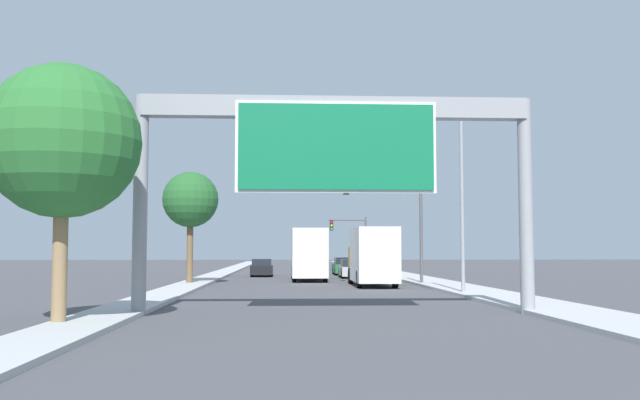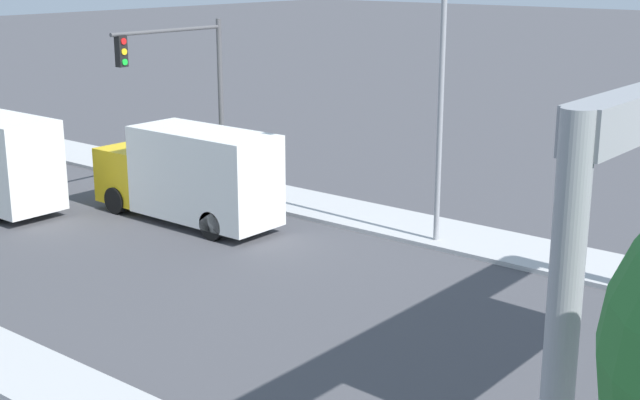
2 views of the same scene
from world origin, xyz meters
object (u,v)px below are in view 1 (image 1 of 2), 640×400
(traffic_light_mid_block, at_px, (353,234))
(car_mid_center, at_px, (345,267))
(car_far_right, at_px, (352,269))
(palm_tree_foreground, at_px, (63,142))
(car_near_right, at_px, (262,268))
(sign_gantry, at_px, (336,145))
(truck_box_secondary, at_px, (309,255))
(traffic_light_near_intersection, at_px, (396,208))
(street_lamp_right, at_px, (455,186))
(palm_tree_background, at_px, (190,200))
(truck_box_primary, at_px, (372,257))

(traffic_light_mid_block, bearing_deg, car_mid_center, -99.01)
(car_far_right, distance_m, palm_tree_foreground, 36.27)
(car_near_right, height_order, palm_tree_foreground, palm_tree_foreground)
(sign_gantry, xyz_separation_m, truck_box_secondary, (0.00, 26.33, -3.83))
(traffic_light_near_intersection, height_order, street_lamp_right, street_lamp_right)
(palm_tree_background, xyz_separation_m, street_lamp_right, (13.98, -10.16, 0.05))
(truck_box_secondary, relative_size, street_lamp_right, 0.97)
(traffic_light_mid_block, xyz_separation_m, palm_tree_foreground, (-13.41, -53.37, 1.44))
(traffic_light_near_intersection, distance_m, palm_tree_foreground, 26.82)
(car_near_right, distance_m, palm_tree_background, 15.35)
(traffic_light_near_intersection, relative_size, street_lamp_right, 0.78)
(sign_gantry, xyz_separation_m, traffic_light_mid_block, (5.44, 50.11, -1.89))
(traffic_light_near_intersection, bearing_deg, car_far_right, 98.96)
(sign_gantry, bearing_deg, car_far_right, 83.53)
(sign_gantry, distance_m, palm_tree_foreground, 8.62)
(car_mid_center, xyz_separation_m, palm_tree_foreground, (-11.47, -41.12, 4.47))
(car_near_right, distance_m, traffic_light_mid_block, 18.17)
(truck_box_primary, bearing_deg, street_lamp_right, -69.70)
(palm_tree_background, bearing_deg, car_mid_center, 57.76)
(car_mid_center, height_order, palm_tree_foreground, palm_tree_foreground)
(truck_box_secondary, bearing_deg, car_far_right, 52.28)
(traffic_light_mid_block, height_order, palm_tree_background, palm_tree_background)
(palm_tree_foreground, bearing_deg, street_lamp_right, 43.14)
(car_far_right, xyz_separation_m, truck_box_primary, (0.00, -12.41, 1.06))
(car_near_right, relative_size, palm_tree_background, 0.67)
(car_mid_center, height_order, truck_box_secondary, truck_box_secondary)
(street_lamp_right, bearing_deg, truck_box_secondary, 112.11)
(car_far_right, height_order, traffic_light_near_intersection, traffic_light_near_intersection)
(car_mid_center, relative_size, truck_box_primary, 0.62)
(palm_tree_background, bearing_deg, truck_box_primary, -10.47)
(traffic_light_mid_block, bearing_deg, sign_gantry, -96.20)
(traffic_light_mid_block, relative_size, palm_tree_foreground, 0.75)
(car_mid_center, distance_m, street_lamp_right, 28.09)
(traffic_light_mid_block, bearing_deg, car_near_right, -119.96)
(truck_box_secondary, bearing_deg, traffic_light_near_intersection, -50.12)
(traffic_light_mid_block, height_order, street_lamp_right, street_lamp_right)
(truck_box_primary, bearing_deg, palm_tree_background, 169.53)
(traffic_light_near_intersection, bearing_deg, traffic_light_mid_block, 89.53)
(car_mid_center, bearing_deg, truck_box_secondary, -106.88)
(traffic_light_near_intersection, bearing_deg, sign_gantry, -104.48)
(traffic_light_near_intersection, relative_size, traffic_light_mid_block, 1.25)
(truck_box_primary, relative_size, truck_box_secondary, 0.89)
(car_far_right, bearing_deg, car_near_right, 151.87)
(traffic_light_mid_block, relative_size, palm_tree_background, 0.80)
(car_mid_center, relative_size, car_near_right, 1.02)
(sign_gantry, bearing_deg, palm_tree_background, 110.06)
(traffic_light_mid_block, distance_m, palm_tree_foreground, 55.05)
(car_mid_center, height_order, truck_box_primary, truck_box_primary)
(car_far_right, distance_m, traffic_light_near_intersection, 11.60)
(sign_gantry, relative_size, car_far_right, 3.12)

